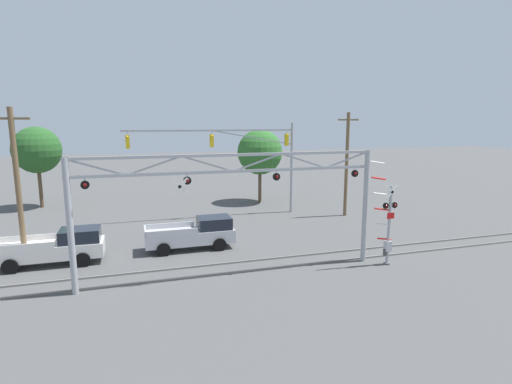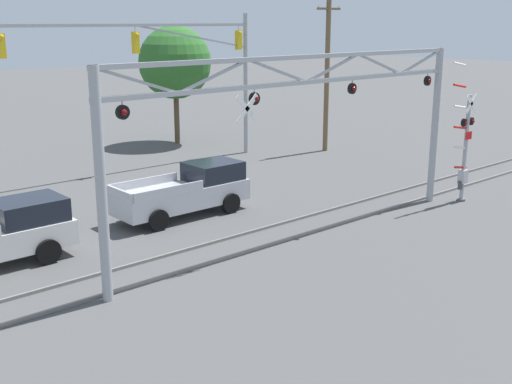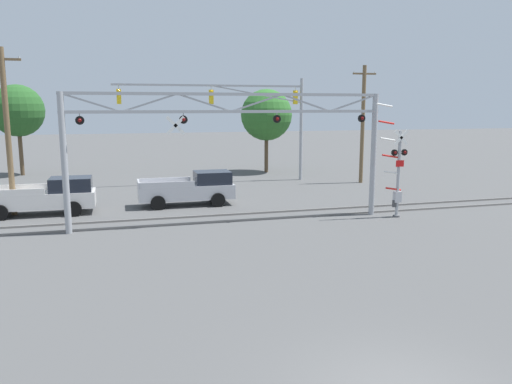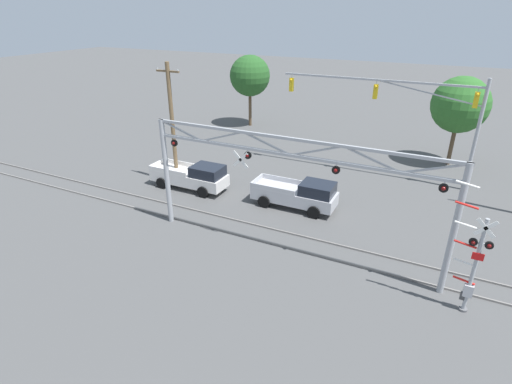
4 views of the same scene
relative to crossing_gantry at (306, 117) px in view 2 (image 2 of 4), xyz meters
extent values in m
cube|color=gray|center=(0.01, 0.28, -4.19)|extent=(80.00, 0.08, 0.10)
cube|color=gray|center=(0.01, 1.72, -4.19)|extent=(80.00, 0.08, 0.10)
cylinder|color=#9EA0A5|center=(-7.48, 0.00, -1.12)|extent=(0.29, 0.29, 6.25)
cylinder|color=#9EA0A5|center=(7.51, 0.00, -1.12)|extent=(0.29, 0.29, 6.25)
cube|color=#9EA0A5|center=(0.01, 0.00, 1.13)|extent=(15.28, 0.14, 0.14)
cube|color=#9EA0A5|center=(0.01, 0.00, 1.94)|extent=(15.28, 0.14, 0.14)
cube|color=#9EA0A5|center=(-6.23, 0.00, 1.54)|extent=(2.52, 0.08, 0.88)
cube|color=#9EA0A5|center=(-3.74, 0.00, 1.54)|extent=(2.52, 0.08, 0.88)
cube|color=#9EA0A5|center=(-1.24, 0.00, 1.54)|extent=(2.52, 0.08, 0.88)
cube|color=#9EA0A5|center=(1.26, 0.00, 1.54)|extent=(2.52, 0.08, 0.88)
cube|color=#9EA0A5|center=(3.76, 0.00, 1.54)|extent=(2.52, 0.08, 0.88)
cube|color=#9EA0A5|center=(6.26, 0.00, 1.54)|extent=(2.52, 0.08, 0.88)
cylinder|color=black|center=(-6.74, 0.00, 0.77)|extent=(0.38, 0.10, 0.38)
sphere|color=#590C0C|center=(-6.74, -0.07, 0.77)|extent=(0.18, 0.18, 0.18)
cylinder|color=#9EA0A5|center=(-6.74, 0.00, 1.01)|extent=(0.04, 0.04, 0.10)
cylinder|color=black|center=(-2.24, 0.00, 0.77)|extent=(0.38, 0.10, 0.38)
sphere|color=#590C0C|center=(-2.24, -0.07, 0.77)|extent=(0.18, 0.18, 0.18)
cylinder|color=#9EA0A5|center=(-2.24, 0.00, 1.01)|extent=(0.04, 0.04, 0.10)
cylinder|color=black|center=(2.27, 0.00, 0.77)|extent=(0.38, 0.10, 0.38)
sphere|color=#590C0C|center=(2.27, -0.07, 0.77)|extent=(0.18, 0.18, 0.18)
cylinder|color=#9EA0A5|center=(2.27, 0.00, 1.01)|extent=(0.04, 0.04, 0.10)
cylinder|color=black|center=(6.77, 0.00, 0.77)|extent=(0.38, 0.10, 0.38)
sphere|color=#590C0C|center=(6.77, -0.07, 0.77)|extent=(0.18, 0.18, 0.18)
cylinder|color=#9EA0A5|center=(6.77, 0.00, 1.01)|extent=(0.04, 0.04, 0.10)
cube|color=white|center=(-2.61, -0.10, 0.51)|extent=(0.88, 0.03, 0.88)
cube|color=white|center=(-2.61, -0.10, 0.51)|extent=(0.88, 0.03, 0.88)
cylinder|color=black|center=(-2.61, -0.12, 0.51)|extent=(0.04, 0.04, 0.02)
cylinder|color=#9EA0A5|center=(8.48, -0.88, -2.03)|extent=(0.16, 0.16, 4.42)
cylinder|color=#59595B|center=(8.48, -0.88, -4.19)|extent=(0.35, 0.35, 0.10)
cube|color=white|center=(8.48, -0.99, -0.17)|extent=(0.78, 0.03, 0.78)
cube|color=white|center=(8.48, -0.99, -0.17)|extent=(0.78, 0.03, 0.78)
cylinder|color=black|center=(8.48, -1.01, -0.17)|extent=(0.04, 0.04, 0.02)
cylinder|color=black|center=(8.20, -0.88, -0.92)|extent=(0.32, 0.09, 0.32)
sphere|color=#590C0C|center=(8.20, -0.94, -0.92)|extent=(0.16, 0.16, 0.16)
cylinder|color=black|center=(8.76, -0.88, -0.92)|extent=(0.32, 0.09, 0.32)
sphere|color=#590C0C|center=(8.76, -0.94, -0.92)|extent=(0.16, 0.16, 0.16)
cube|color=#9EA0A5|center=(8.48, -0.88, -0.92)|extent=(0.64, 0.06, 0.06)
cube|color=red|center=(8.48, -0.98, -1.47)|extent=(0.44, 0.02, 0.32)
cube|color=#B2B2B7|center=(8.48, -0.88, -3.19)|extent=(0.36, 0.28, 0.56)
cylinder|color=red|center=(8.23, -0.88, -2.77)|extent=(0.86, 0.09, 0.23)
cylinder|color=white|center=(8.09, -0.88, -1.93)|extent=(0.86, 0.09, 0.23)
cylinder|color=red|center=(7.95, -0.88, -1.09)|extent=(0.86, 0.09, 0.23)
cylinder|color=white|center=(7.81, -0.88, -0.25)|extent=(0.86, 0.09, 0.23)
cylinder|color=red|center=(7.67, -0.88, 0.59)|extent=(0.86, 0.09, 0.23)
cylinder|color=white|center=(7.53, -0.88, 1.43)|extent=(0.86, 0.09, 0.23)
cube|color=#3F3F42|center=(8.36, -0.88, -3.54)|extent=(0.24, 0.12, 0.36)
cylinder|color=#9EA0A5|center=(8.31, 12.82, -0.40)|extent=(0.24, 0.24, 7.69)
cube|color=#9EA0A5|center=(1.40, 12.82, 2.84)|extent=(13.82, 0.14, 0.14)
cube|color=#9EA0A5|center=(4.86, 12.82, 2.24)|extent=(6.92, 0.08, 1.28)
cube|color=gold|center=(-5.01, 12.82, 2.03)|extent=(0.30, 0.26, 1.02)
sphere|color=yellow|center=(-5.01, 12.66, 2.41)|extent=(0.18, 0.18, 0.18)
cylinder|color=#9EA0A5|center=(1.40, 12.82, 2.69)|extent=(0.04, 0.04, 0.30)
cube|color=gold|center=(1.40, 12.82, 2.03)|extent=(0.30, 0.26, 1.02)
sphere|color=yellow|center=(1.40, 12.66, 2.41)|extent=(0.18, 0.18, 0.18)
cylinder|color=#9EA0A5|center=(7.81, 12.82, 2.69)|extent=(0.04, 0.04, 0.30)
cube|color=gold|center=(7.81, 12.82, 2.03)|extent=(0.30, 0.26, 1.02)
sphere|color=yellow|center=(7.81, 12.66, 2.41)|extent=(0.18, 0.18, 0.18)
cube|color=#B7B7BC|center=(-1.55, 5.03, -3.44)|extent=(5.38, 1.81, 0.80)
cube|color=black|center=(-0.02, 5.03, -2.68)|extent=(2.02, 1.66, 0.72)
cube|color=#B7B7BC|center=(-2.66, 4.16, -2.88)|extent=(2.96, 0.08, 0.32)
cube|color=#B7B7BC|center=(-2.66, 5.89, -2.88)|extent=(2.96, 0.08, 0.32)
cube|color=#B7B7BC|center=(-4.19, 5.03, -2.88)|extent=(0.10, 1.73, 0.32)
cylinder|color=black|center=(0.12, 4.11, -3.84)|extent=(0.80, 0.24, 0.80)
cylinder|color=black|center=(0.12, 5.94, -3.84)|extent=(0.80, 0.24, 0.80)
cylinder|color=black|center=(-3.22, 4.11, -3.84)|extent=(0.80, 0.24, 0.80)
cylinder|color=black|center=(-3.22, 5.94, -3.84)|extent=(0.80, 0.24, 0.80)
cube|color=black|center=(-7.69, 4.53, -2.68)|extent=(2.10, 1.66, 0.72)
cylinder|color=black|center=(-7.55, 3.61, -3.84)|extent=(0.80, 0.24, 0.80)
cylinder|color=black|center=(-7.55, 5.45, -3.84)|extent=(0.80, 0.24, 0.80)
cylinder|color=brown|center=(12.13, 10.24, 0.02)|extent=(0.28, 0.28, 8.53)
cube|color=brown|center=(12.13, 10.24, 3.68)|extent=(1.80, 0.12, 0.12)
cylinder|color=silver|center=(11.31, 10.24, 3.78)|extent=(0.08, 0.08, 0.12)
cylinder|color=silver|center=(12.95, 10.24, 3.78)|extent=(0.08, 0.08, 0.12)
cylinder|color=brown|center=(7.04, 17.85, -2.56)|extent=(0.32, 0.32, 3.37)
sphere|color=#2D6628|center=(7.04, 17.85, 0.65)|extent=(4.34, 4.34, 4.34)
camera|label=1|loc=(-4.60, -18.87, 3.53)|focal=28.00mm
camera|label=2|loc=(-15.01, -14.64, 3.05)|focal=45.00mm
camera|label=3|loc=(-5.14, -23.16, 1.39)|focal=35.00mm
camera|label=4|loc=(6.42, -16.72, 7.49)|focal=28.00mm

